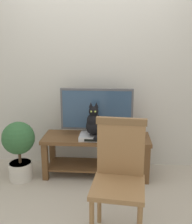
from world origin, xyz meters
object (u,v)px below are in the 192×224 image
at_px(tv_stand, 96,148).
at_px(tv, 97,111).
at_px(book_stack, 135,134).
at_px(cat, 94,123).
at_px(potted_plant, 19,146).
at_px(wooden_chair, 119,171).
at_px(media_box, 94,137).

bearing_deg(tv_stand, tv, 89.98).
bearing_deg(tv_stand, book_stack, 1.62).
distance_m(cat, potted_plant, 0.95).
bearing_deg(wooden_chair, media_box, 106.77).
bearing_deg(book_stack, wooden_chair, -100.86).
bearing_deg(wooden_chair, tv, 103.65).
height_order(tv_stand, book_stack, book_stack).
relative_size(tv_stand, media_box, 3.83).
distance_m(media_box, book_stack, 0.51).
bearing_deg(media_box, tv_stand, 73.81).
bearing_deg(tv_stand, media_box, -106.19).
height_order(tv_stand, media_box, media_box).
height_order(tv, potted_plant, tv).
height_order(tv_stand, cat, cat).
height_order(tv_stand, tv, tv).
bearing_deg(book_stack, tv, 173.64).
bearing_deg(tv_stand, potted_plant, -167.61).
bearing_deg(cat, potted_plant, -173.09).
bearing_deg(potted_plant, tv_stand, 12.39).
xyz_separation_m(tv_stand, media_box, (-0.02, -0.08, 0.19)).
bearing_deg(tv, media_box, -98.83).
xyz_separation_m(wooden_chair, potted_plant, (-1.20, 0.86, -0.15)).
bearing_deg(cat, tv_stand, 77.29).
distance_m(tv, media_box, 0.32).
xyz_separation_m(tv_stand, tv, (0.00, 0.07, 0.47)).
height_order(tv, media_box, tv).
distance_m(wooden_chair, potted_plant, 1.48).
height_order(cat, potted_plant, cat).
xyz_separation_m(tv_stand, potted_plant, (-0.93, -0.20, 0.09)).
height_order(media_box, cat, cat).
height_order(tv_stand, potted_plant, potted_plant).
relative_size(cat, potted_plant, 0.56).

